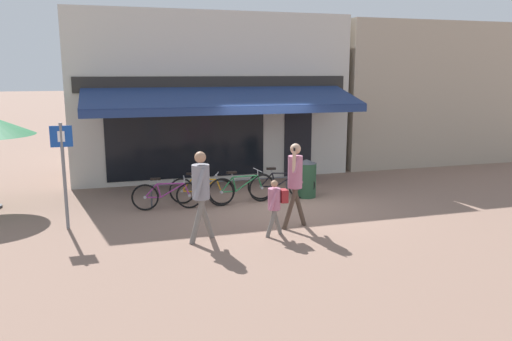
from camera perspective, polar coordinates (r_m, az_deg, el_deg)
The scene contains 13 objects.
ground_plane at distance 12.60m, azimuth 2.94°, elevation -3.83°, with size 160.00×160.00×0.00m, color #846656.
shop_front at distance 16.40m, azimuth -5.51°, elevation 8.50°, with size 8.53×5.00×5.01m.
neighbour_building at distance 20.06m, azimuth 17.69°, elevation 8.45°, with size 7.21×4.00×4.95m.
bike_rack_rail at distance 12.65m, azimuth -3.96°, elevation -1.57°, with size 3.61×0.04×0.57m.
bicycle_purple at distance 12.20m, azimuth -10.12°, elevation -2.79°, with size 1.70×0.52×0.79m.
bicycle_orange at distance 12.55m, azimuth -6.26°, elevation -2.26°, with size 1.55×0.73×0.80m.
bicycle_green at distance 12.51m, azimuth -1.63°, elevation -2.12°, with size 1.81×0.52×0.86m.
bicycle_black at distance 12.99m, azimuth 2.90°, elevation -1.66°, with size 1.74×0.55×0.84m.
pedestrian_adult at distance 10.51m, azimuth 4.50°, elevation -0.53°, with size 0.62×0.49×1.82m.
pedestrian_child at distance 10.05m, azimuth 2.26°, elevation -3.52°, with size 0.47×0.41×1.16m.
pedestrian_second_adult at distance 9.70m, azimuth -6.32°, elevation -1.82°, with size 0.57×0.63×1.79m.
litter_bin at distance 13.24m, azimuth 5.76°, elevation -0.87°, with size 0.53×0.53×1.01m.
parking_sign at distance 11.09m, azimuth -21.16°, elevation 0.66°, with size 0.44×0.07×2.25m.
Camera 1 is at (-4.09, -11.46, 3.28)m, focal length 35.00 mm.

